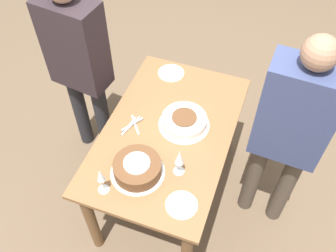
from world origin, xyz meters
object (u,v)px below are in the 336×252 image
cake_center_white (184,121)px  wine_glass_far (179,158)px  person_watching (290,129)px  person_cutting (79,60)px  cake_front_chocolate (137,168)px  wine_glass_near (101,177)px

cake_center_white → wine_glass_far: (0.35, 0.08, 0.10)m
person_watching → person_cutting: bearing=-2.4°
cake_front_chocolate → wine_glass_near: bearing=-38.6°
cake_center_white → person_watching: size_ratio=0.21×
wine_glass_far → person_watching: 0.66m
cake_front_chocolate → wine_glass_far: (-0.09, 0.22, 0.09)m
person_watching → wine_glass_near: bearing=37.7°
wine_glass_near → person_cutting: 0.93m
person_cutting → wine_glass_far: bearing=-21.7°
wine_glass_near → wine_glass_far: (-0.26, 0.36, 0.00)m
cake_front_chocolate → wine_glass_near: (0.17, -0.14, 0.09)m
person_cutting → person_watching: size_ratio=0.97×
wine_glass_near → cake_center_white: bearing=155.6°
person_watching → cake_front_chocolate: bearing=33.6°
wine_glass_near → person_cutting: person_cutting is taller
person_cutting → person_watching: bearing=1.9°
cake_front_chocolate → person_watching: person_watching is taller
cake_front_chocolate → wine_glass_far: wine_glass_far is taller
cake_center_white → wine_glass_near: bearing=-24.4°
wine_glass_near → person_cutting: bearing=-144.8°
cake_center_white → wine_glass_near: 0.68m
person_watching → cake_center_white: bearing=4.3°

